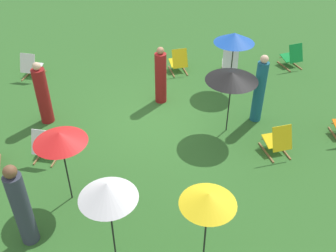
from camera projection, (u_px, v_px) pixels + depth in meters
ground_plane at (165, 115)px, 10.65m from camera, size 40.00×40.00×0.00m
deckchair_2 at (31, 67)px, 12.17m from camera, size 0.66×0.86×0.83m
deckchair_4 at (179, 62)px, 12.44m from camera, size 0.60×0.83×0.83m
deckchair_5 at (278, 141)px, 9.13m from camera, size 0.62×0.84×0.83m
deckchair_6 at (46, 145)px, 9.00m from camera, size 0.66×0.86×0.83m
deckchair_7 at (292, 57)px, 12.74m from camera, size 0.67×0.86×0.83m
deckchair_8 at (230, 63)px, 12.37m from camera, size 0.62×0.84×0.83m
umbrella_0 at (108, 191)px, 6.06m from camera, size 0.97×0.97×1.80m
umbrella_1 at (60, 138)px, 7.24m from camera, size 1.03×1.03×1.71m
umbrella_2 at (232, 77)px, 9.17m from camera, size 1.27×1.27×1.68m
umbrella_3 at (234, 38)px, 10.92m from camera, size 1.16×1.16×1.75m
umbrella_4 at (208, 199)px, 5.95m from camera, size 0.91×0.91×1.73m
person_0 at (43, 95)px, 9.96m from camera, size 0.43×0.43×1.73m
person_1 at (259, 90)px, 9.96m from camera, size 0.38×0.38×1.89m
person_2 at (21, 207)px, 6.81m from camera, size 0.39×0.39×1.82m
person_3 at (161, 77)px, 10.79m from camera, size 0.44×0.44×1.67m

